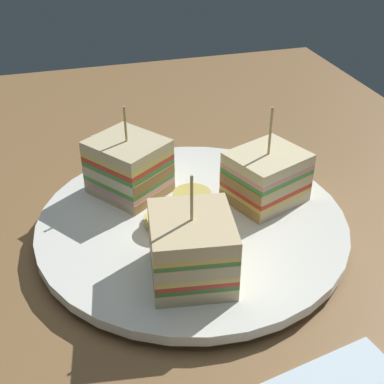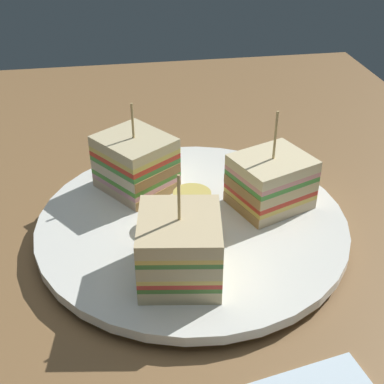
{
  "view_description": "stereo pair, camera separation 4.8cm",
  "coord_description": "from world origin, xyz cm",
  "px_view_note": "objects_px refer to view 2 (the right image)",
  "views": [
    {
      "loc": [
        38.98,
        -11.22,
        30.78
      ],
      "look_at": [
        0.0,
        0.0,
        4.75
      ],
      "focal_mm": 48.77,
      "sensor_mm": 36.0,
      "label": 1
    },
    {
      "loc": [
        40.03,
        -6.52,
        30.78
      ],
      "look_at": [
        0.0,
        0.0,
        4.75
      ],
      "focal_mm": 48.77,
      "sensor_mm": 36.0,
      "label": 2
    }
  ],
  "objects_px": {
    "sandwich_wedge_1": "(136,163)",
    "spoon": "(153,166)",
    "sandwich_wedge_2": "(180,248)",
    "chip_pile": "(182,217)",
    "plate": "(192,224)",
    "sandwich_wedge_0": "(271,182)"
  },
  "relations": [
    {
      "from": "sandwich_wedge_1",
      "to": "spoon",
      "type": "distance_m",
      "value": 0.08
    },
    {
      "from": "sandwich_wedge_2",
      "to": "chip_pile",
      "type": "bearing_deg",
      "value": -1.63
    },
    {
      "from": "sandwich_wedge_2",
      "to": "spoon",
      "type": "height_order",
      "value": "sandwich_wedge_2"
    },
    {
      "from": "plate",
      "to": "chip_pile",
      "type": "bearing_deg",
      "value": -36.36
    },
    {
      "from": "sandwich_wedge_2",
      "to": "spoon",
      "type": "relative_size",
      "value": 0.62
    },
    {
      "from": "sandwich_wedge_2",
      "to": "spoon",
      "type": "distance_m",
      "value": 0.21
    },
    {
      "from": "sandwich_wedge_2",
      "to": "chip_pile",
      "type": "xyz_separation_m",
      "value": [
        -0.06,
        0.01,
        -0.01
      ]
    },
    {
      "from": "sandwich_wedge_1",
      "to": "chip_pile",
      "type": "xyz_separation_m",
      "value": [
        0.08,
        0.04,
        -0.02
      ]
    },
    {
      "from": "plate",
      "to": "sandwich_wedge_2",
      "type": "height_order",
      "value": "sandwich_wedge_2"
    },
    {
      "from": "sandwich_wedge_1",
      "to": "sandwich_wedge_2",
      "type": "relative_size",
      "value": 0.98
    },
    {
      "from": "chip_pile",
      "to": "spoon",
      "type": "relative_size",
      "value": 0.51
    },
    {
      "from": "sandwich_wedge_2",
      "to": "chip_pile",
      "type": "relative_size",
      "value": 1.2
    },
    {
      "from": "sandwich_wedge_0",
      "to": "sandwich_wedge_1",
      "type": "height_order",
      "value": "sandwich_wedge_0"
    },
    {
      "from": "spoon",
      "to": "sandwich_wedge_2",
      "type": "bearing_deg",
      "value": -18.65
    },
    {
      "from": "plate",
      "to": "sandwich_wedge_1",
      "type": "xyz_separation_m",
      "value": [
        -0.06,
        -0.05,
        0.04
      ]
    },
    {
      "from": "plate",
      "to": "chip_pile",
      "type": "relative_size",
      "value": 3.69
    },
    {
      "from": "sandwich_wedge_0",
      "to": "spoon",
      "type": "bearing_deg",
      "value": -70.01
    },
    {
      "from": "sandwich_wedge_2",
      "to": "plate",
      "type": "bearing_deg",
      "value": -7.73
    },
    {
      "from": "chip_pile",
      "to": "plate",
      "type": "bearing_deg",
      "value": 143.64
    },
    {
      "from": "plate",
      "to": "sandwich_wedge_2",
      "type": "bearing_deg",
      "value": -16.26
    },
    {
      "from": "plate",
      "to": "chip_pile",
      "type": "distance_m",
      "value": 0.03
    },
    {
      "from": "sandwich_wedge_1",
      "to": "chip_pile",
      "type": "height_order",
      "value": "sandwich_wedge_1"
    }
  ]
}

